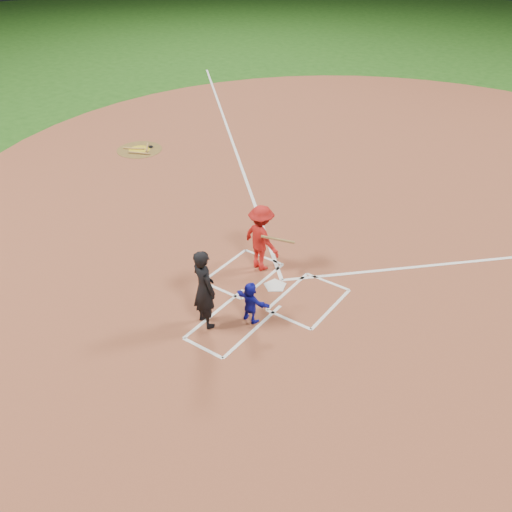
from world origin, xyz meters
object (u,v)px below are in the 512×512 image
Objects in this scene: home_plate at (275,286)px; catcher at (251,302)px; on_deck_circle at (140,150)px; umpire at (204,289)px; batter_at_plate at (261,238)px.

catcher is at bearing 101.01° from home_plate.
on_deck_circle is at bearing -26.64° from catcher.
umpire reaches higher than on_deck_circle.
umpire reaches higher than home_plate.
batter_at_plate reaches higher than catcher.
umpire is (-0.49, -2.10, 0.96)m from home_plate.
on_deck_circle is 9.18m from batter_at_plate.
on_deck_circle is 10.96m from catcher.
batter_at_plate is (8.29, -3.83, 0.89)m from on_deck_circle.
batter_at_plate is at bearing -32.11° from home_plate.
catcher reaches higher than home_plate.
on_deck_circle is (-9.05, 4.31, -0.00)m from home_plate.
catcher is at bearing -119.63° from umpire.
umpire is 2.59m from batter_at_plate.
catcher reaches higher than on_deck_circle.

